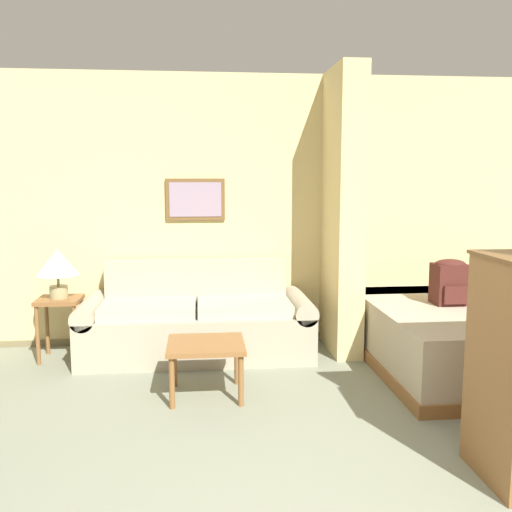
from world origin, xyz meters
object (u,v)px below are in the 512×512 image
Objects in this scene: coffee_table at (206,350)px; bed at (479,336)px; table_lamp at (57,265)px; couch at (197,322)px; backpack at (450,281)px.

coffee_table is 2.37m from bed.
table_lamp is at bearing 141.79° from coffee_table.
couch is 1.06× the size of bed.
couch is at bearing 93.94° from coffee_table.
table_lamp is at bearing -179.91° from couch.
table_lamp reaches higher than bed.
couch is 5.38× the size of backpack.
backpack is at bearing 159.94° from bed.
bed is 0.53m from backpack.
table_lamp is at bearing 170.58° from bed.
coffee_table is at bearing -169.94° from bed.
backpack reaches higher than bed.
backpack reaches higher than couch.
backpack is at bearing 13.46° from coffee_table.
couch is 1.02m from coffee_table.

